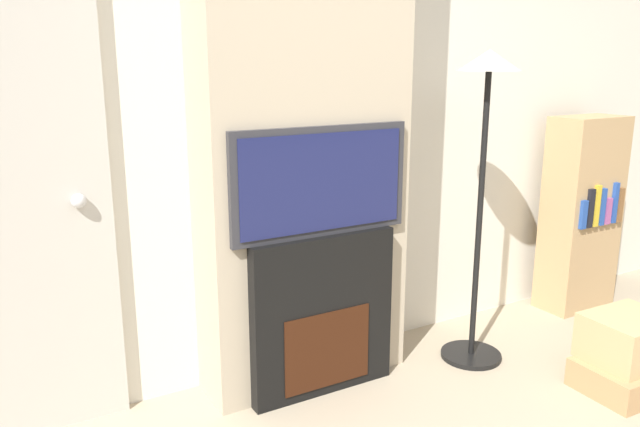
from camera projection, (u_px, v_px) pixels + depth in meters
name	position (u px, v px, depth m)	size (l,w,h in m)	color
wall_back	(285.00, 100.00, 2.96)	(6.00, 0.06, 2.70)	silver
chimney_breast	(303.00, 102.00, 2.80)	(0.99, 0.31, 2.70)	tan
fireplace	(320.00, 314.00, 2.91)	(0.72, 0.15, 0.77)	black
television	(320.00, 181.00, 2.75)	(0.87, 0.07, 0.49)	#2D2D33
floor_lamp	(485.00, 135.00, 3.02)	(0.31, 0.31, 1.58)	black
box_stack	(627.00, 354.00, 2.96)	(0.45, 0.37, 0.36)	tan
bookshelf	(581.00, 214.00, 3.86)	(0.46, 0.28, 1.21)	tan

